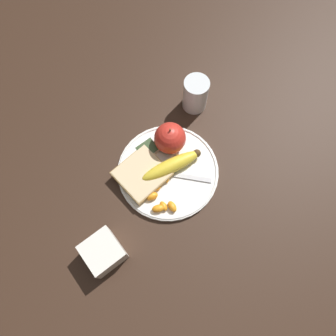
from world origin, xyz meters
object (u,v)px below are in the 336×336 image
object	(u,v)px
bread_slice	(142,174)
condiment_caddy	(103,252)
fork	(167,173)
apple	(170,138)
banana	(172,165)
plate	(168,171)
juice_glass	(195,95)
jam_packet	(148,150)

from	to	relation	value
bread_slice	condiment_caddy	xyz separation A→B (m)	(-0.19, -0.10, 0.01)
bread_slice	fork	xyz separation A→B (m)	(0.05, -0.04, -0.01)
apple	banana	size ratio (longest dim) A/B	0.54
plate	bread_slice	xyz separation A→B (m)	(-0.06, 0.03, 0.02)
plate	fork	world-z (taller)	fork
banana	condiment_caddy	distance (m)	0.27
juice_glass	bread_slice	distance (m)	0.26
jam_packet	apple	bearing A→B (deg)	-19.79
banana	fork	xyz separation A→B (m)	(-0.02, -0.01, -0.02)
juice_glass	bread_slice	xyz separation A→B (m)	(-0.25, -0.09, -0.03)
juice_glass	fork	xyz separation A→B (m)	(-0.19, -0.12, -0.03)
juice_glass	bread_slice	size ratio (longest dim) A/B	0.79
apple	banana	world-z (taller)	apple
bread_slice	condiment_caddy	distance (m)	0.21
plate	fork	bearing A→B (deg)	-145.17
plate	juice_glass	distance (m)	0.22
plate	bread_slice	bearing A→B (deg)	153.94
juice_glass	bread_slice	world-z (taller)	juice_glass
apple	bread_slice	xyz separation A→B (m)	(-0.11, -0.03, -0.03)
juice_glass	apple	size ratio (longest dim) A/B	1.12
plate	jam_packet	bearing A→B (deg)	96.80
juice_glass	banana	world-z (taller)	juice_glass
plate	apple	xyz separation A→B (m)	(0.05, 0.06, 0.05)
juice_glass	condiment_caddy	bearing A→B (deg)	-156.02
juice_glass	banana	bearing A→B (deg)	-145.69
plate	juice_glass	bearing A→B (deg)	32.54
banana	condiment_caddy	xyz separation A→B (m)	(-0.26, -0.07, 0.00)
bread_slice	jam_packet	distance (m)	0.07
bread_slice	jam_packet	size ratio (longest dim) A/B	2.62
plate	bread_slice	world-z (taller)	bread_slice
juice_glass	apple	distance (m)	0.15
juice_glass	jam_packet	distance (m)	0.20
fork	jam_packet	world-z (taller)	jam_packet
juice_glass	condiment_caddy	world-z (taller)	juice_glass
apple	plate	bearing A→B (deg)	-131.63
apple	bread_slice	bearing A→B (deg)	-167.06
condiment_caddy	banana	bearing A→B (deg)	15.99
juice_glass	condiment_caddy	distance (m)	0.48
juice_glass	jam_packet	world-z (taller)	juice_glass
plate	bread_slice	distance (m)	0.07
apple	fork	xyz separation A→B (m)	(-0.06, -0.06, -0.04)
plate	banana	distance (m)	0.03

